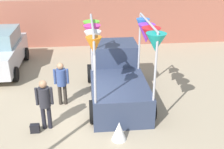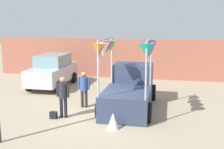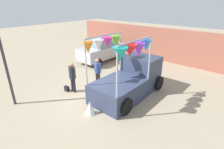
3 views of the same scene
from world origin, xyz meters
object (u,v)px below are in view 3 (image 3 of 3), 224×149
at_px(vendor_truck, 131,77).
at_px(parked_car, 102,49).
at_px(handbag, 67,89).
at_px(street_lamp, 2,51).
at_px(folded_kite_bundle_white, 90,108).
at_px(person_customer, 72,75).
at_px(person_vendor, 98,69).

bearing_deg(vendor_truck, parked_car, 148.54).
bearing_deg(handbag, street_lamp, -108.37).
relative_size(parked_car, folded_kite_bundle_white, 6.67).
relative_size(vendor_truck, handbag, 14.79).
relative_size(person_customer, street_lamp, 0.41).
bearing_deg(person_vendor, folded_kite_bundle_white, -52.06).
xyz_separation_m(person_customer, street_lamp, (-1.15, -2.60, 1.62)).
distance_m(person_customer, handbag, 0.95).
distance_m(parked_car, folded_kite_bundle_white, 7.42).
xyz_separation_m(person_customer, handbag, (-0.35, -0.20, -0.86)).
height_order(person_vendor, street_lamp, street_lamp).
height_order(person_vendor, handbag, person_vendor).
bearing_deg(street_lamp, parked_car, 100.58).
xyz_separation_m(person_vendor, folded_kite_bundle_white, (1.76, -2.26, -0.66)).
bearing_deg(vendor_truck, street_lamp, -128.48).
relative_size(handbag, folded_kite_bundle_white, 0.47).
bearing_deg(vendor_truck, handbag, -143.17).
height_order(parked_car, handbag, parked_car).
height_order(vendor_truck, person_vendor, vendor_truck).
xyz_separation_m(handbag, folded_kite_bundle_white, (2.52, -0.61, 0.16)).
xyz_separation_m(vendor_truck, parked_car, (-4.95, 3.03, -0.01)).
height_order(parked_car, street_lamp, street_lamp).
relative_size(person_customer, folded_kite_bundle_white, 2.76).
bearing_deg(person_customer, person_vendor, 74.42).
height_order(person_customer, street_lamp, street_lamp).
xyz_separation_m(person_vendor, handbag, (-0.76, -1.66, -0.82)).
bearing_deg(person_customer, vendor_truck, 37.76).
height_order(handbag, folded_kite_bundle_white, folded_kite_bundle_white).
relative_size(vendor_truck, person_vendor, 2.58).
bearing_deg(handbag, person_customer, 29.74).
height_order(handbag, street_lamp, street_lamp).
height_order(vendor_truck, handbag, vendor_truck).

